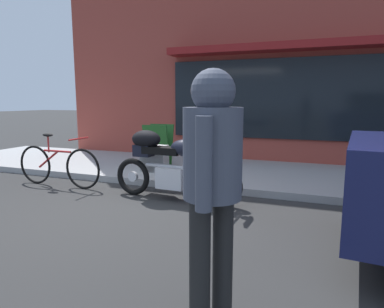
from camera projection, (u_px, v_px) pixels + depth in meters
The scene contains 5 objects.
ground_plane at pixel (123, 208), 4.84m from camera, with size 80.00×80.00×0.00m, color #2A2A2A.
touring_motorcycle at pixel (168, 161), 5.24m from camera, with size 2.13×0.74×1.38m.
parked_bicycle at pixel (58, 165), 6.05m from camera, with size 1.77×0.48×0.94m.
pedestrian_walking at pixel (212, 169), 2.18m from camera, with size 0.41×0.56×1.71m.
sandwich_board_sign at pixel (158, 146), 7.19m from camera, with size 0.55×0.41×0.90m.
Camera 1 is at (2.57, -4.02, 1.52)m, focal length 31.94 mm.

